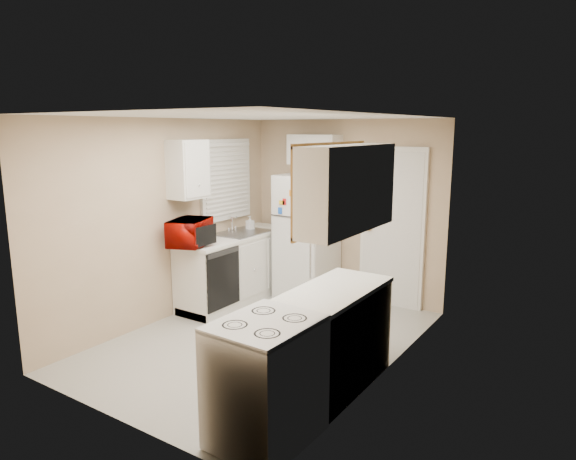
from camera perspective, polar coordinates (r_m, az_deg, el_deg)
The scene contains 19 objects.
floor at distance 5.76m, azimuth -2.81°, elevation -12.13°, with size 3.80×3.80×0.00m, color beige.
ceiling at distance 5.29m, azimuth -3.06°, elevation 12.51°, with size 3.80×3.80×0.00m, color white.
wall_left at distance 6.31m, azimuth -13.22°, elevation 1.07°, with size 3.80×3.80×0.00m, color tan.
wall_right at distance 4.72m, azimuth 10.90°, elevation -2.21°, with size 3.80×3.80×0.00m, color tan.
wall_back at distance 6.99m, azimuth 6.35°, elevation 2.26°, with size 2.80×2.80×0.00m, color tan.
wall_front at distance 4.07m, azimuth -19.06°, elevation -4.80°, with size 2.80×2.80×0.00m, color tan.
left_counter at distance 6.92m, azimuth -5.79°, elevation -4.17°, with size 0.60×1.80×0.90m, color silver.
dishwasher at distance 6.29m, azimuth -7.21°, elevation -5.41°, with size 0.03×0.58×0.72m, color black.
sink at distance 6.94m, azimuth -5.08°, elevation -0.64°, with size 0.54×0.74×0.16m, color gray.
microwave at distance 6.24m, azimuth -10.84°, elevation -0.35°, with size 0.32×0.57×0.38m, color #910600.
soap_bottle at distance 7.12m, azimuth -4.24°, elevation 0.83°, with size 0.09×0.09×0.19m, color white.
window_blinds at distance 6.99m, azimuth -6.86°, elevation 5.56°, with size 0.10×0.98×1.08m, color silver.
upper_cabinet_left at distance 6.29m, azimuth -11.05°, elevation 6.64°, with size 0.30×0.45×0.70m, color silver.
refrigerator at distance 6.94m, azimuth 2.11°, elevation -0.76°, with size 0.69×0.67×1.68m, color silver.
cabinet_over_fridge at distance 6.97m, azimuth 2.96°, elevation 8.91°, with size 0.70×0.30×0.40m, color silver.
interior_door at distance 6.70m, azimuth 11.49°, elevation 0.15°, with size 0.86×0.06×2.08m, color silver.
right_counter at distance 4.41m, azimuth 2.67°, elevation -13.32°, with size 0.60×2.00×0.90m, color silver.
stove at distance 3.91m, azimuth -2.48°, elevation -16.39°, with size 0.63×0.77×0.94m, color silver.
upper_cabinet_right at distance 4.23m, azimuth 6.69°, elevation 4.63°, with size 0.30×1.20×0.70m, color silver.
Camera 1 is at (3.14, -4.25, 2.28)m, focal length 32.00 mm.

